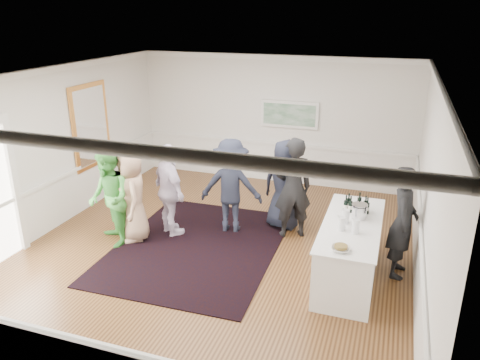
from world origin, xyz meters
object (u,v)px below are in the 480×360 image
(guest_lilac, at_px, (170,191))
(guest_dark_a, at_px, (231,186))
(serving_table, at_px, (350,250))
(guest_green, at_px, (109,198))
(bartender, at_px, (403,222))
(nut_bowl, at_px, (341,248))
(guest_dark_b, at_px, (293,188))
(ice_bucket, at_px, (359,212))
(guest_navy, at_px, (284,185))
(guest_tan, at_px, (132,196))

(guest_lilac, xyz_separation_m, guest_dark_a, (1.06, 0.56, 0.03))
(serving_table, distance_m, guest_green, 4.41)
(bartender, height_order, guest_lilac, bartender)
(serving_table, height_order, guest_green, guest_green)
(bartender, relative_size, nut_bowl, 6.90)
(serving_table, bearing_deg, nut_bowl, -93.39)
(guest_lilac, xyz_separation_m, guest_dark_b, (2.27, 0.70, 0.08))
(bartender, distance_m, guest_green, 5.20)
(serving_table, relative_size, ice_bucket, 9.28)
(serving_table, bearing_deg, guest_green, -176.71)
(guest_lilac, distance_m, ice_bucket, 3.60)
(guest_lilac, distance_m, guest_navy, 2.27)
(ice_bucket, distance_m, nut_bowl, 1.22)
(guest_green, distance_m, guest_navy, 3.39)
(guest_dark_b, bearing_deg, guest_green, -3.80)
(guest_tan, xyz_separation_m, guest_dark_a, (1.64, 0.97, 0.05))
(guest_dark_a, bearing_deg, guest_tan, 20.67)
(bartender, distance_m, guest_dark_b, 2.17)
(guest_green, bearing_deg, bartender, 50.74)
(guest_tan, bearing_deg, ice_bucket, 53.62)
(guest_dark_b, bearing_deg, ice_bucket, 116.78)
(bartender, height_order, guest_navy, bartender)
(guest_green, xyz_separation_m, nut_bowl, (4.32, -0.71, 0.09))
(guest_green, relative_size, guest_navy, 1.01)
(guest_lilac, bearing_deg, bartender, -143.49)
(guest_dark_b, distance_m, guest_navy, 0.43)
(guest_dark_a, distance_m, guest_navy, 1.08)
(serving_table, relative_size, guest_tan, 1.34)
(guest_green, bearing_deg, ice_bucket, 50.19)
(guest_lilac, bearing_deg, ice_bucket, -145.78)
(guest_tan, xyz_separation_m, guest_navy, (2.60, 1.46, 0.02))
(bartender, relative_size, guest_green, 1.03)
(guest_lilac, bearing_deg, guest_navy, -114.79)
(guest_green, bearing_deg, guest_tan, 90.93)
(bartender, distance_m, nut_bowl, 1.57)
(guest_dark_a, height_order, ice_bucket, guest_dark_a)
(ice_bucket, bearing_deg, bartender, 10.39)
(serving_table, xyz_separation_m, guest_green, (-4.38, -0.25, 0.43))
(guest_tan, height_order, guest_lilac, guest_lilac)
(serving_table, bearing_deg, guest_navy, 134.43)
(serving_table, distance_m, nut_bowl, 1.09)
(bartender, bearing_deg, guest_navy, 65.72)
(bartender, relative_size, guest_navy, 1.03)
(guest_tan, bearing_deg, nut_bowl, 36.87)
(serving_table, bearing_deg, bartender, 25.71)
(guest_green, distance_m, guest_dark_b, 3.45)
(guest_lilac, bearing_deg, guest_dark_b, -124.99)
(guest_tan, relative_size, guest_dark_a, 0.94)
(guest_navy, bearing_deg, nut_bowl, 129.68)
(guest_navy, xyz_separation_m, nut_bowl, (1.43, -2.48, 0.10))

